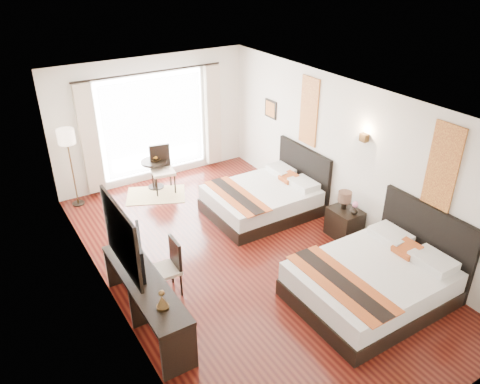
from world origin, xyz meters
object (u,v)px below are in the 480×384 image
vase (354,213)px  fruit_bowl (155,160)px  nightstand (344,223)px  window_chair (163,178)px  console_desk (147,302)px  bed_far (265,198)px  bed_near (375,280)px  floor_lamp (67,142)px  television (134,252)px  desk_chair (167,277)px  table_lamp (345,198)px  side_table (155,174)px

vase → fruit_bowl: (-2.19, 3.85, 0.11)m
nightstand → window_chair: 4.05m
console_desk → bed_far: bearing=28.2°
bed_far → window_chair: bed_far is taller
nightstand → console_desk: size_ratio=0.26×
fruit_bowl → window_chair: size_ratio=0.22×
bed_near → console_desk: bearing=157.1°
floor_lamp → window_chair: bearing=-12.4°
bed_far → window_chair: size_ratio=2.09×
television → desk_chair: television is taller
table_lamp → television: television is taller
bed_near → desk_chair: (-2.63, 1.79, -0.06)m
desk_chair → television: bearing=14.5°
bed_near → window_chair: bed_near is taller
bed_far → floor_lamp: 4.07m
television → desk_chair: (0.49, 0.11, -0.73)m
television → fruit_bowl: bearing=-10.1°
console_desk → television: size_ratio=2.49×
bed_far → table_lamp: bearing=-63.1°
television → side_table: (1.73, 3.53, -0.68)m
nightstand → desk_chair: size_ratio=0.63×
nightstand → television: bearing=177.7°
bed_near → fruit_bowl: size_ratio=10.19×
bed_far → console_desk: (-3.23, -1.73, 0.07)m
table_lamp → television: size_ratio=0.45×
console_desk → window_chair: 4.10m
table_lamp → window_chair: 4.02m
vase → television: bearing=175.1°
window_chair → fruit_bowl: bearing=-153.7°
side_table → window_chair: bearing=-67.4°
console_desk → bed_near: bearing=-22.9°
window_chair → nightstand: bearing=41.7°
bed_near → fruit_bowl: 5.39m
bed_near → side_table: bearing=104.9°
vase → desk_chair: (-3.47, 0.45, -0.29)m
desk_chair → window_chair: (1.34, 3.19, 0.03)m
bed_far → console_desk: 3.67m
nightstand → side_table: 4.30m
nightstand → vase: vase is taller
desk_chair → floor_lamp: (-0.45, 3.59, 1.13)m
vase → side_table: side_table is taller
bed_far → side_table: 2.62m
floor_lamp → console_desk: bearing=-90.9°
side_table → window_chair: 0.25m
nightstand → window_chair: bearing=121.4°
bed_far → floor_lamp: (-3.17, 2.32, 1.10)m
television → fruit_bowl: 3.95m
nightstand → fruit_bowl: 4.28m
bed_far → fruit_bowl: bed_far is taller
vase → console_desk: console_desk is taller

